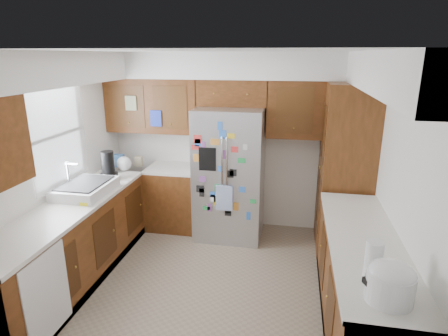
{
  "coord_description": "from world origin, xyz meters",
  "views": [
    {
      "loc": [
        0.83,
        -3.6,
        2.47
      ],
      "look_at": [
        0.08,
        0.35,
        1.24
      ],
      "focal_mm": 30.0,
      "sensor_mm": 36.0,
      "label": 1
    }
  ],
  "objects_px": {
    "fridge": "(230,174)",
    "paper_towel": "(374,260)",
    "pantry": "(345,169)",
    "rice_cooker": "(391,281)"
  },
  "relations": [
    {
      "from": "fridge",
      "to": "paper_towel",
      "type": "height_order",
      "value": "fridge"
    },
    {
      "from": "pantry",
      "to": "paper_towel",
      "type": "relative_size",
      "value": 7.63
    },
    {
      "from": "pantry",
      "to": "rice_cooker",
      "type": "relative_size",
      "value": 6.78
    },
    {
      "from": "paper_towel",
      "to": "fridge",
      "type": "bearing_deg",
      "value": 122.4
    },
    {
      "from": "fridge",
      "to": "pantry",
      "type": "bearing_deg",
      "value": -2.05
    },
    {
      "from": "fridge",
      "to": "paper_towel",
      "type": "distance_m",
      "value": 2.7
    },
    {
      "from": "fridge",
      "to": "rice_cooker",
      "type": "distance_m",
      "value": 2.95
    },
    {
      "from": "pantry",
      "to": "fridge",
      "type": "xyz_separation_m",
      "value": [
        -1.5,
        0.05,
        -0.17
      ]
    },
    {
      "from": "fridge",
      "to": "rice_cooker",
      "type": "xyz_separation_m",
      "value": [
        1.5,
        -2.54,
        0.16
      ]
    },
    {
      "from": "rice_cooker",
      "to": "paper_towel",
      "type": "xyz_separation_m",
      "value": [
        -0.06,
        0.26,
        -0.0
      ]
    }
  ]
}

